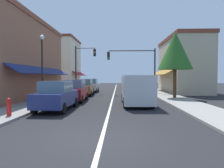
# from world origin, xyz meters

# --- Properties ---
(ground_plane) EXTENTS (80.00, 80.00, 0.00)m
(ground_plane) POSITION_xyz_m (0.00, 18.00, 0.00)
(ground_plane) COLOR black
(sidewalk_left) EXTENTS (2.60, 56.00, 0.12)m
(sidewalk_left) POSITION_xyz_m (-5.50, 18.00, 0.06)
(sidewalk_left) COLOR gray
(sidewalk_left) RESTS_ON ground
(sidewalk_right) EXTENTS (2.60, 56.00, 0.12)m
(sidewalk_right) POSITION_xyz_m (5.50, 18.00, 0.06)
(sidewalk_right) COLOR gray
(sidewalk_right) RESTS_ON ground
(lane_center_stripe) EXTENTS (0.14, 52.00, 0.01)m
(lane_center_stripe) POSITION_xyz_m (0.00, 18.00, 0.00)
(lane_center_stripe) COLOR silver
(lane_center_stripe) RESTS_ON ground
(storefront_left_block) EXTENTS (5.95, 14.20, 7.46)m
(storefront_left_block) POSITION_xyz_m (-9.12, 12.00, 3.73)
(storefront_left_block) COLOR #8E5B42
(storefront_left_block) RESTS_ON ground
(storefront_right_block) EXTENTS (5.46, 10.20, 7.05)m
(storefront_right_block) POSITION_xyz_m (8.87, 20.00, 3.53)
(storefront_right_block) COLOR #BCAD8E
(storefront_right_block) RESTS_ON ground
(storefront_far_left) EXTENTS (6.07, 8.20, 8.61)m
(storefront_far_left) POSITION_xyz_m (-9.18, 28.00, 4.31)
(storefront_far_left) COLOR beige
(storefront_far_left) RESTS_ON ground
(parked_car_nearest_left) EXTENTS (1.84, 4.13, 1.77)m
(parked_car_nearest_left) POSITION_xyz_m (-3.19, 5.61, 0.88)
(parked_car_nearest_left) COLOR navy
(parked_car_nearest_left) RESTS_ON ground
(parked_car_second_left) EXTENTS (1.86, 4.14, 1.77)m
(parked_car_second_left) POSITION_xyz_m (-3.08, 9.94, 0.88)
(parked_car_second_left) COLOR maroon
(parked_car_second_left) RESTS_ON ground
(parked_car_third_left) EXTENTS (1.87, 4.14, 1.77)m
(parked_car_third_left) POSITION_xyz_m (-3.16, 15.19, 0.88)
(parked_car_third_left) COLOR brown
(parked_car_third_left) RESTS_ON ground
(parked_car_far_left) EXTENTS (1.80, 4.11, 1.77)m
(parked_car_far_left) POSITION_xyz_m (-3.12, 19.95, 0.88)
(parked_car_far_left) COLOR #B7BABF
(parked_car_far_left) RESTS_ON ground
(van_in_lane) EXTENTS (2.09, 5.22, 2.12)m
(van_in_lane) POSITION_xyz_m (1.83, 8.13, 1.15)
(van_in_lane) COLOR #B2B7BC
(van_in_lane) RESTS_ON ground
(traffic_signal_mast_arm) EXTENTS (5.67, 0.50, 5.34)m
(traffic_signal_mast_arm) POSITION_xyz_m (2.76, 17.17, 3.70)
(traffic_signal_mast_arm) COLOR #333333
(traffic_signal_mast_arm) RESTS_ON ground
(traffic_signal_left_corner) EXTENTS (2.63, 0.50, 5.86)m
(traffic_signal_left_corner) POSITION_xyz_m (-3.99, 18.37, 3.81)
(traffic_signal_left_corner) COLOR #333333
(traffic_signal_left_corner) RESTS_ON ground
(street_lamp_left_near) EXTENTS (0.36, 0.36, 5.15)m
(street_lamp_left_near) POSITION_xyz_m (-5.20, 8.52, 3.44)
(street_lamp_left_near) COLOR black
(street_lamp_left_near) RESTS_ON ground
(tree_right_near) EXTENTS (3.10, 3.10, 6.12)m
(tree_right_near) POSITION_xyz_m (5.68, 12.02, 4.39)
(tree_right_near) COLOR #4C331E
(tree_right_near) RESTS_ON ground
(fire_hydrant) EXTENTS (0.22, 0.22, 0.87)m
(fire_hydrant) POSITION_xyz_m (-4.81, 3.24, 0.55)
(fire_hydrant) COLOR red
(fire_hydrant) RESTS_ON ground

